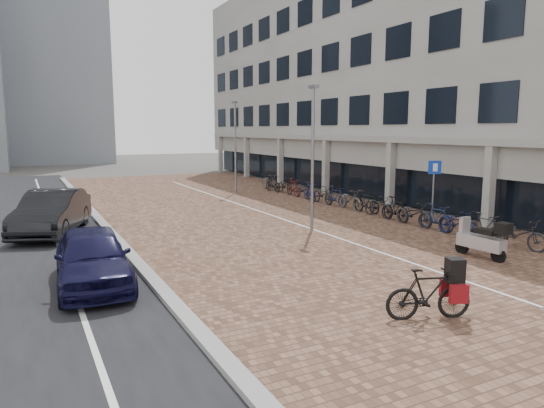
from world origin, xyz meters
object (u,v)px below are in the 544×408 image
at_px(car_navy, 93,257).
at_px(car_dark, 52,212).
at_px(scooter_front, 481,239).
at_px(hero_bike, 429,293).
at_px(parking_sign, 434,181).

bearing_deg(car_navy, car_dark, 97.44).
bearing_deg(scooter_front, hero_bike, -153.17).
distance_m(car_navy, scooter_front, 11.33).
xyz_separation_m(hero_bike, scooter_front, (5.09, 3.00, 0.04)).
bearing_deg(parking_sign, hero_bike, -113.63).
xyz_separation_m(car_navy, hero_bike, (5.94, -5.57, -0.17)).
bearing_deg(parking_sign, car_dark, -177.60).
height_order(car_dark, parking_sign, parking_sign).
height_order(hero_bike, parking_sign, parking_sign).
bearing_deg(hero_bike, car_dark, 46.26).
relative_size(scooter_front, parking_sign, 0.68).
relative_size(car_dark, hero_bike, 2.64).
height_order(car_navy, car_dark, car_dark).
height_order(car_navy, scooter_front, car_navy).
xyz_separation_m(car_navy, car_dark, (-0.53, 7.40, 0.09)).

